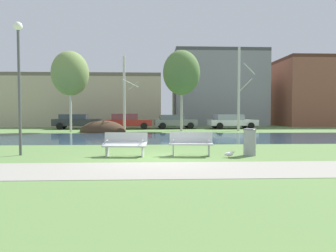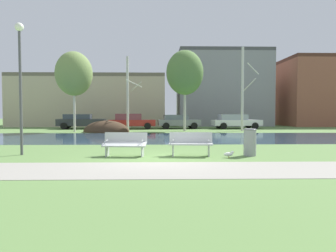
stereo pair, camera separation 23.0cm
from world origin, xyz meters
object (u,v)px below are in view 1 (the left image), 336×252
object	(u,v)px
seagull	(229,154)
bench_left	(125,144)
parked_hatch_third_grey	(174,121)
parked_van_nearest_dark	(77,121)
streetlamp	(19,66)
bench_right	(191,143)
parked_sedan_second_red	(127,121)
parked_wagon_fourth_white	(231,121)
trash_bin	(250,142)

from	to	relation	value
seagull	bench_left	bearing A→B (deg)	172.91
bench_left	parked_hatch_third_grey	xyz separation A→B (m)	(3.06, 19.45, 0.27)
bench_left	parked_van_nearest_dark	distance (m)	20.23
seagull	streetlamp	xyz separation A→B (m)	(-7.71, 0.91, 3.22)
bench_right	seagull	size ratio (longest dim) A/B	4.14
parked_sedan_second_red	parked_van_nearest_dark	bearing A→B (deg)	176.36
seagull	streetlamp	size ratio (longest dim) A/B	0.08
parked_van_nearest_dark	parked_wagon_fourth_white	xyz separation A→B (m)	(15.31, 0.04, -0.02)
parked_van_nearest_dark	trash_bin	bearing A→B (deg)	-59.67
parked_hatch_third_grey	bench_right	bearing A→B (deg)	-91.86
parked_van_nearest_dark	parked_hatch_third_grey	distance (m)	9.63
trash_bin	streetlamp	size ratio (longest dim) A/B	0.20
streetlamp	parked_hatch_third_grey	bearing A→B (deg)	69.73
bench_left	parked_sedan_second_red	bearing A→B (deg)	94.80
parked_sedan_second_red	parked_hatch_third_grey	bearing A→B (deg)	7.83
parked_wagon_fourth_white	parked_hatch_third_grey	bearing A→B (deg)	177.16
bench_left	parked_van_nearest_dark	world-z (taller)	parked_van_nearest_dark
parked_sedan_second_red	parked_wagon_fourth_white	xyz separation A→B (m)	(10.34, 0.36, -0.03)
bench_left	parked_hatch_third_grey	bearing A→B (deg)	81.06
parked_van_nearest_dark	parked_sedan_second_red	xyz separation A→B (m)	(4.98, -0.32, 0.01)
parked_hatch_third_grey	parked_sedan_second_red	bearing A→B (deg)	-172.17
seagull	parked_hatch_third_grey	xyz separation A→B (m)	(-0.68, 19.92, 0.61)
parked_van_nearest_dark	seagull	bearing A→B (deg)	-62.26
bench_right	parked_wagon_fourth_white	xyz separation A→B (m)	(6.32, 19.17, 0.29)
bench_left	parked_wagon_fourth_white	xyz separation A→B (m)	(8.76, 19.17, 0.29)
streetlamp	parked_hatch_third_grey	distance (m)	20.43
trash_bin	bench_right	bearing A→B (deg)	-179.88
seagull	parked_hatch_third_grey	size ratio (longest dim) A/B	0.09
seagull	parked_hatch_third_grey	distance (m)	19.94
bench_left	parked_van_nearest_dark	xyz separation A→B (m)	(-6.56, 19.13, 0.30)
bench_right	bench_left	bearing A→B (deg)	180.00
seagull	parked_van_nearest_dark	bearing A→B (deg)	117.74
bench_left	streetlamp	distance (m)	4.91
parked_sedan_second_red	parked_hatch_third_grey	world-z (taller)	parked_sedan_second_red
bench_right	parked_hatch_third_grey	xyz separation A→B (m)	(0.63, 19.45, 0.27)
parked_sedan_second_red	parked_hatch_third_grey	distance (m)	4.69
seagull	parked_sedan_second_red	xyz separation A→B (m)	(-5.33, 19.28, 0.65)
bench_right	parked_sedan_second_red	bearing A→B (deg)	102.04
parked_sedan_second_red	parked_hatch_third_grey	size ratio (longest dim) A/B	1.07
streetlamp	parked_wagon_fourth_white	distance (m)	22.79
bench_left	parked_hatch_third_grey	world-z (taller)	parked_hatch_third_grey
seagull	parked_hatch_third_grey	world-z (taller)	parked_hatch_third_grey
parked_hatch_third_grey	trash_bin	bearing A→B (deg)	-85.38
bench_left	parked_van_nearest_dark	bearing A→B (deg)	108.92
streetlamp	parked_sedan_second_red	distance (m)	18.70
streetlamp	parked_van_nearest_dark	xyz separation A→B (m)	(-2.60, 18.69, -2.57)
bench_left	trash_bin	distance (m)	4.63
bench_left	parked_van_nearest_dark	size ratio (longest dim) A/B	0.35
bench_right	trash_bin	size ratio (longest dim) A/B	1.63
bench_left	bench_right	size ratio (longest dim) A/B	1.00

